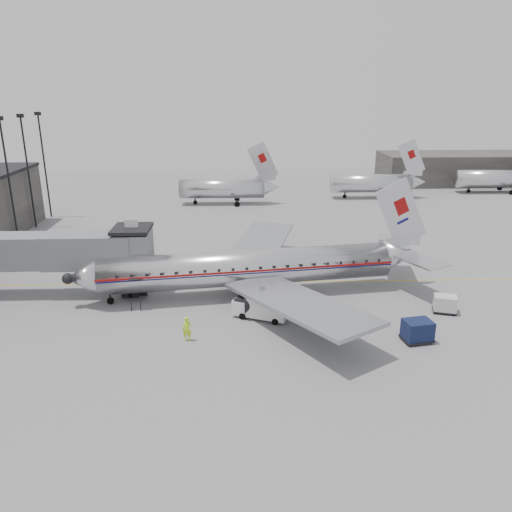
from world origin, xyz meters
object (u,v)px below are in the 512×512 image
at_px(ramp_worker, 187,329).
at_px(service_van, 262,305).
at_px(airliner, 255,267).
at_px(baggage_cart_navy, 417,330).
at_px(baggage_cart_white, 445,304).

bearing_deg(ramp_worker, service_van, 33.50).
bearing_deg(ramp_worker, airliner, 59.37).
bearing_deg(airliner, ramp_worker, -129.59).
xyz_separation_m(baggage_cart_navy, baggage_cart_white, (4.17, 5.08, -0.11)).
bearing_deg(baggage_cart_white, ramp_worker, -152.32).
distance_m(airliner, ramp_worker, 10.68).
bearing_deg(service_van, baggage_cart_white, 24.90).
height_order(airliner, baggage_cart_white, airliner).
bearing_deg(airliner, service_van, -94.31).
bearing_deg(baggage_cart_navy, airliner, 130.41).
bearing_deg(baggage_cart_white, service_van, -161.62).
relative_size(baggage_cart_white, ramp_worker, 1.16).
bearing_deg(baggage_cart_navy, ramp_worker, 167.13).
relative_size(baggage_cart_navy, ramp_worker, 1.26).
distance_m(airliner, service_van, 5.47).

